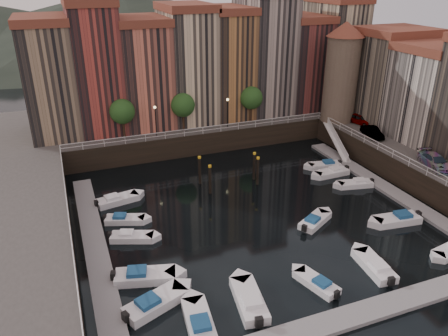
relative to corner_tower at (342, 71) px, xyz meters
name	(u,v)px	position (x,y,z in m)	size (l,w,h in m)	color
ground	(252,209)	(-20.00, -14.50, -10.19)	(200.00, 200.00, 0.00)	black
quay_far	(182,123)	(-20.00, 11.50, -8.69)	(80.00, 20.00, 3.00)	black
dock_left	(95,245)	(-36.20, -15.50, -10.02)	(2.00, 28.00, 0.35)	gray
dock_right	(384,187)	(-3.80, -15.50, -10.02)	(2.00, 28.00, 0.35)	gray
dock_near	(351,317)	(-20.00, -31.50, -10.02)	(30.00, 2.00, 0.35)	gray
mountains	(112,23)	(-18.28, 95.50, -2.28)	(145.00, 100.00, 18.00)	#2D382D
far_terrace	(207,62)	(-16.69, 9.00, 0.76)	(48.70, 10.30, 17.50)	#937A5D
right_terrace	(436,89)	(6.50, -10.70, -0.64)	(9.30, 24.30, 14.00)	#7B705D
corner_tower	(342,71)	(0.00, 0.00, 0.00)	(5.20, 5.20, 13.80)	#6B5B4C
promenade_trees	(188,105)	(-21.33, 3.70, -3.61)	(21.20, 3.20, 5.20)	black
street_lamps	(192,111)	(-21.00, 2.70, -4.30)	(10.36, 0.36, 4.18)	black
railings	(235,159)	(-20.00, -9.62, -6.41)	(36.08, 34.04, 0.52)	white
gangway	(336,140)	(-2.90, -4.50, -8.28)	(2.78, 8.32, 3.73)	white
mooring_pilings	(231,172)	(-19.98, -8.37, -8.54)	(6.77, 3.13, 3.78)	black
boat_left_0	(154,303)	(-32.93, -25.26, -9.79)	(5.28, 3.58, 1.20)	white
boat_left_1	(144,276)	(-33.01, -21.83, -9.80)	(5.28, 3.07, 1.18)	white
boat_left_2	(131,237)	(-32.91, -15.63, -9.87)	(4.25, 2.82, 0.96)	white
boat_left_3	(124,219)	(-33.00, -12.21, -9.88)	(4.15, 2.70, 0.94)	white
boat_left_4	(117,200)	(-33.07, -7.93, -9.83)	(4.84, 2.53, 1.08)	white
boat_right_1	(398,219)	(-7.67, -22.18, -9.81)	(5.06, 2.34, 1.14)	white
boat_right_2	(356,184)	(-6.54, -13.98, -9.87)	(4.31, 2.29, 0.97)	white
boat_right_3	(332,172)	(-7.35, -10.38, -9.84)	(4.59, 1.80, 1.05)	white
boat_right_4	(325,165)	(-6.91, -8.09, -9.86)	(4.37, 2.24, 0.98)	white
boat_near_0	(199,323)	(-30.44, -28.35, -9.81)	(2.32, 5.06, 1.14)	white
boat_near_1	(249,301)	(-26.25, -27.58, -9.79)	(2.62, 5.36, 1.20)	white
boat_near_2	(317,283)	(-20.35, -27.59, -9.88)	(2.52, 4.19, 0.94)	white
boat_near_3	(375,266)	(-14.74, -27.52, -9.82)	(2.19, 4.86, 1.10)	white
car_a	(360,120)	(1.97, -2.75, -6.50)	(1.65, 4.10, 1.40)	gray
car_b	(372,133)	(0.08, -7.82, -6.52)	(1.42, 4.06, 1.34)	gray
car_c	(435,162)	(0.30, -18.18, -6.48)	(1.99, 4.89, 1.42)	gray
boat_extra_933	(314,221)	(-15.50, -19.39, -9.85)	(4.37, 3.43, 1.01)	white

